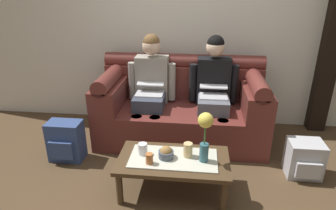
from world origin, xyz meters
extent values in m
plane|color=#4C3823|center=(0.00, 0.00, 0.00)|extent=(14.00, 14.00, 0.00)
cube|color=silver|center=(0.00, 1.70, 1.45)|extent=(6.00, 0.12, 2.90)
cube|color=maroon|center=(0.00, 1.10, 0.21)|extent=(1.91, 0.88, 0.42)
cube|color=maroon|center=(0.00, 1.43, 0.62)|extent=(1.91, 0.22, 0.40)
cylinder|color=maroon|center=(0.00, 1.43, 0.87)|extent=(1.91, 0.18, 0.18)
cube|color=maroon|center=(-0.82, 1.10, 0.56)|extent=(0.28, 0.88, 0.28)
cylinder|color=maroon|center=(-0.82, 1.10, 0.74)|extent=(0.18, 0.88, 0.18)
cube|color=maroon|center=(0.82, 1.10, 0.56)|extent=(0.28, 0.88, 0.28)
cylinder|color=maroon|center=(0.82, 1.10, 0.74)|extent=(0.18, 0.88, 0.18)
cube|color=#383D4C|center=(-0.36, 1.04, 0.49)|extent=(0.34, 0.40, 0.15)
cylinder|color=#383D4C|center=(-0.46, 0.78, 0.21)|extent=(0.12, 0.12, 0.42)
cylinder|color=#383D4C|center=(-0.26, 0.78, 0.21)|extent=(0.12, 0.12, 0.42)
cube|color=gray|center=(-0.36, 1.28, 0.69)|extent=(0.38, 0.22, 0.54)
cylinder|color=gray|center=(-0.60, 1.24, 0.67)|extent=(0.09, 0.09, 0.44)
cylinder|color=gray|center=(-0.13, 1.24, 0.67)|extent=(0.09, 0.09, 0.44)
sphere|color=beige|center=(-0.36, 1.26, 1.08)|extent=(0.21, 0.21, 0.21)
sphere|color=brown|center=(-0.36, 1.26, 1.12)|extent=(0.19, 0.19, 0.19)
cube|color=silver|center=(-0.36, 1.06, 0.58)|extent=(0.31, 0.22, 0.02)
cube|color=silver|center=(-0.36, 1.19, 0.69)|extent=(0.31, 0.21, 0.06)
cube|color=black|center=(-0.36, 1.18, 0.69)|extent=(0.27, 0.18, 0.05)
cube|color=#595B66|center=(0.36, 1.04, 0.49)|extent=(0.34, 0.40, 0.15)
cylinder|color=#595B66|center=(0.26, 0.78, 0.21)|extent=(0.12, 0.12, 0.42)
cylinder|color=#595B66|center=(0.46, 0.78, 0.21)|extent=(0.12, 0.12, 0.42)
cube|color=black|center=(0.36, 1.28, 0.69)|extent=(0.38, 0.22, 0.54)
cylinder|color=black|center=(0.13, 1.24, 0.67)|extent=(0.09, 0.09, 0.44)
cylinder|color=black|center=(0.60, 1.24, 0.67)|extent=(0.09, 0.09, 0.44)
sphere|color=beige|center=(0.36, 1.26, 1.08)|extent=(0.21, 0.21, 0.21)
sphere|color=black|center=(0.36, 1.26, 1.12)|extent=(0.19, 0.19, 0.19)
cube|color=silver|center=(0.36, 1.06, 0.58)|extent=(0.31, 0.22, 0.02)
cube|color=silver|center=(0.36, 1.20, 0.69)|extent=(0.31, 0.21, 0.08)
cube|color=black|center=(0.36, 1.19, 0.68)|extent=(0.27, 0.18, 0.06)
cube|color=#47331E|center=(0.00, 0.13, 0.32)|extent=(0.96, 0.53, 0.04)
cube|color=beige|center=(0.00, 0.13, 0.35)|extent=(0.75, 0.37, 0.01)
cylinder|color=#47331E|center=(-0.43, -0.09, 0.15)|extent=(0.06, 0.06, 0.31)
cylinder|color=#47331E|center=(0.43, -0.09, 0.15)|extent=(0.06, 0.06, 0.31)
cylinder|color=#47331E|center=(-0.43, 0.34, 0.15)|extent=(0.06, 0.06, 0.31)
cylinder|color=#47331E|center=(0.43, 0.34, 0.15)|extent=(0.06, 0.06, 0.31)
cylinder|color=#336672|center=(0.26, 0.11, 0.43)|extent=(0.08, 0.08, 0.16)
cylinder|color=#3D7538|center=(0.26, 0.11, 0.60)|extent=(0.01, 0.01, 0.17)
sphere|color=#E5CC4C|center=(0.26, 0.11, 0.73)|extent=(0.13, 0.13, 0.13)
cylinder|color=#4C5666|center=(-0.06, 0.12, 0.39)|extent=(0.13, 0.13, 0.06)
sphere|color=olive|center=(-0.06, 0.12, 0.41)|extent=(0.11, 0.11, 0.11)
cylinder|color=#DBB77A|center=(0.12, 0.16, 0.42)|extent=(0.08, 0.08, 0.13)
cylinder|color=#B26633|center=(-0.19, 0.02, 0.40)|extent=(0.06, 0.06, 0.09)
cylinder|color=silver|center=(-0.27, 0.15, 0.41)|extent=(0.08, 0.08, 0.10)
cube|color=#33477A|center=(-1.17, 0.54, 0.21)|extent=(0.35, 0.21, 0.43)
cube|color=#33477A|center=(-1.17, 0.41, 0.17)|extent=(0.24, 0.05, 0.19)
cube|color=#B7B7BC|center=(1.24, 0.52, 0.18)|extent=(0.32, 0.26, 0.36)
cube|color=#B7B7BC|center=(1.24, 0.37, 0.14)|extent=(0.22, 0.05, 0.16)
camera|label=1|loc=(0.19, -2.01, 1.75)|focal=31.24mm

